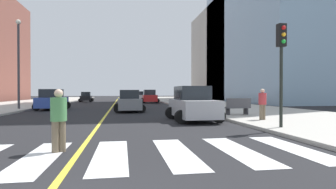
% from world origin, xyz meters
% --- Properties ---
extents(sidewalk_kerb_east, '(10.00, 120.00, 0.15)m').
position_xyz_m(sidewalk_kerb_east, '(12.20, 20.00, 0.07)').
color(sidewalk_kerb_east, '#B2ADA3').
rests_on(sidewalk_kerb_east, ground).
extents(crosswalk_paint, '(13.50, 4.00, 0.01)m').
position_xyz_m(crosswalk_paint, '(0.00, 4.00, 0.01)').
color(crosswalk_paint, silver).
rests_on(crosswalk_paint, ground).
extents(lane_divider_paint, '(0.16, 80.00, 0.01)m').
position_xyz_m(lane_divider_paint, '(0.00, 40.00, 0.01)').
color(lane_divider_paint, yellow).
rests_on(lane_divider_paint, ground).
extents(parking_garage_concrete, '(18.00, 24.00, 20.15)m').
position_xyz_m(parking_garage_concrete, '(28.19, 55.10, 10.07)').
color(parking_garage_concrete, '#B2ADA3').
rests_on(parking_garage_concrete, ground).
extents(car_gray_nearest, '(2.67, 4.22, 1.86)m').
position_xyz_m(car_gray_nearest, '(1.74, 20.07, 0.87)').
color(car_gray_nearest, slate).
rests_on(car_gray_nearest, ground).
extents(car_white_second, '(2.50, 3.99, 1.78)m').
position_xyz_m(car_white_second, '(4.96, 48.12, 0.83)').
color(car_white_second, silver).
rests_on(car_white_second, ground).
extents(car_blue_third, '(2.84, 4.44, 1.95)m').
position_xyz_m(car_blue_third, '(-5.40, 23.75, 0.91)').
color(car_blue_third, '#2D479E').
rests_on(car_blue_third, ground).
extents(car_red_fourth, '(2.85, 4.53, 2.01)m').
position_xyz_m(car_red_fourth, '(5.22, 38.10, 0.94)').
color(car_red_fourth, red).
rests_on(car_red_fourth, ground).
extents(car_black_fifth, '(2.44, 3.83, 1.69)m').
position_xyz_m(car_black_fifth, '(-4.97, 44.46, 0.79)').
color(car_black_fifth, black).
rests_on(car_black_fifth, ground).
extents(car_silver_sixth, '(2.91, 4.60, 2.04)m').
position_xyz_m(car_silver_sixth, '(5.31, 12.16, 0.95)').
color(car_silver_sixth, '#B7B7BC').
rests_on(car_silver_sixth, ground).
extents(traffic_light_near_corner, '(0.36, 0.41, 4.54)m').
position_xyz_m(traffic_light_near_corner, '(8.09, 7.49, 3.35)').
color(traffic_light_near_corner, black).
rests_on(traffic_light_near_corner, sidewalk_kerb_east).
extents(park_bench, '(1.84, 0.70, 1.12)m').
position_xyz_m(park_bench, '(8.90, 13.95, 0.69)').
color(park_bench, '#47474C').
rests_on(park_bench, sidewalk_kerb_east).
extents(pedestrian_crossing, '(0.44, 0.44, 1.79)m').
position_xyz_m(pedestrian_crossing, '(-0.57, 4.60, 0.98)').
color(pedestrian_crossing, brown).
rests_on(pedestrian_crossing, ground).
extents(pedestrian_waiting_east, '(0.43, 0.43, 1.72)m').
position_xyz_m(pedestrian_waiting_east, '(8.88, 10.57, 1.10)').
color(pedestrian_waiting_east, brown).
rests_on(pedestrian_waiting_east, sidewalk_kerb_east).
extents(fire_hydrant, '(0.26, 0.26, 0.89)m').
position_xyz_m(fire_hydrant, '(7.85, 22.74, 0.58)').
color(fire_hydrant, red).
rests_on(fire_hydrant, sidewalk_kerb_east).
extents(street_lamp, '(0.44, 0.44, 8.20)m').
position_xyz_m(street_lamp, '(-8.27, 23.51, 4.94)').
color(street_lamp, '#38383D').
rests_on(street_lamp, sidewalk_kerb_west).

